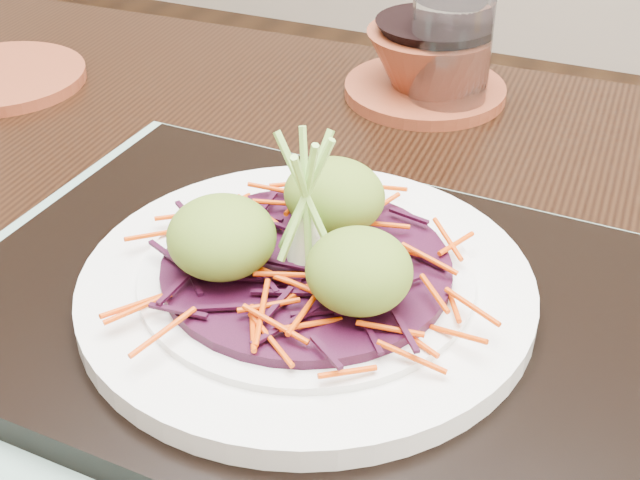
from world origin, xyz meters
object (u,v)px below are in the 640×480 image
at_px(terracotta_side_plate, 2,78).
at_px(dining_table, 322,364).
at_px(serving_tray, 307,310).
at_px(terracotta_bowl_set, 426,67).
at_px(white_plate, 307,286).
at_px(water_glass, 450,54).

bearing_deg(terracotta_side_plate, dining_table, -20.90).
height_order(serving_tray, terracotta_bowl_set, terracotta_bowl_set).
height_order(serving_tray, white_plate, white_plate).
relative_size(dining_table, water_glass, 11.47).
bearing_deg(water_glass, terracotta_side_plate, -164.06).
bearing_deg(white_plate, serving_tray, 90.00).
distance_m(white_plate, terracotta_bowl_set, 0.34).
distance_m(water_glass, terracotta_bowl_set, 0.04).
relative_size(white_plate, terracotta_bowl_set, 1.73).
height_order(terracotta_side_plate, terracotta_bowl_set, terracotta_bowl_set).
height_order(white_plate, terracotta_side_plate, white_plate).
relative_size(dining_table, terracotta_side_plate, 7.40).
bearing_deg(dining_table, serving_tray, -76.67).
relative_size(dining_table, white_plate, 4.25).
height_order(dining_table, terracotta_bowl_set, terracotta_bowl_set).
xyz_separation_m(terracotta_side_plate, terracotta_bowl_set, (0.37, 0.13, 0.02)).
distance_m(white_plate, terracotta_side_plate, 0.46).
distance_m(dining_table, terracotta_bowl_set, 0.30).
height_order(serving_tray, terracotta_side_plate, serving_tray).
xyz_separation_m(dining_table, serving_tray, (0.02, -0.07, 0.11)).
bearing_deg(terracotta_bowl_set, white_plate, -84.38).
relative_size(dining_table, serving_tray, 2.76).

